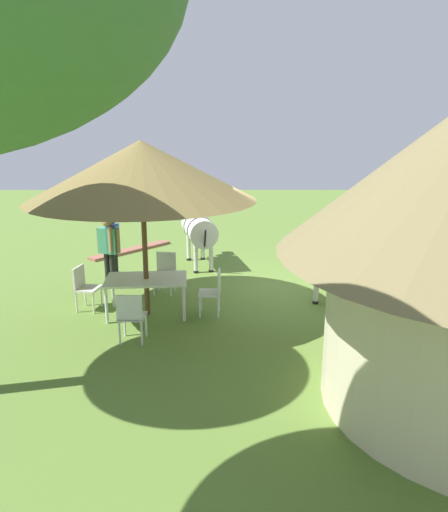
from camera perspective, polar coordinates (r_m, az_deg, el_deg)
name	(u,v)px	position (r m, az deg, el deg)	size (l,w,h in m)	color
ground_plane	(261,295)	(10.72, 4.39, -4.63)	(36.00, 36.00, 0.00)	olive
shade_umbrella	(141,171)	(9.13, -9.73, 9.92)	(4.27, 4.27, 3.37)	brown
patio_dining_table	(146,282)	(9.56, -9.16, -3.03)	(1.64, 1.09, 0.74)	silver
patio_chair_near_lawn	(84,285)	(10.12, -16.19, -3.30)	(0.50, 0.51, 0.90)	silver
patio_chair_near_hut	(131,314)	(8.40, -10.93, -6.78)	(0.46, 0.44, 0.90)	silver
patio_chair_east_end	(214,290)	(9.45, -1.21, -3.98)	(0.43, 0.45, 0.90)	silver
patio_chair_west_end	(165,270)	(10.80, -6.96, -1.62)	(0.50, 0.49, 0.90)	silver
guest_beside_umbrella	(109,246)	(11.21, -13.48, 1.17)	(0.57, 0.34, 1.65)	black
guest_behind_table	(113,243)	(11.30, -12.93, 1.47)	(0.23, 0.61, 1.70)	black
standing_watcher	(374,226)	(13.35, 17.25, 3.43)	(0.51, 0.48, 1.77)	black
zebra_nearest_camera	(329,254)	(10.67, 12.33, 0.27)	(1.05, 2.08, 1.48)	silver
zebra_by_umbrella	(199,229)	(12.70, -3.01, 3.23)	(1.04, 2.25, 1.53)	silver
brick_patio_kerb	(131,250)	(14.61, -10.88, 0.70)	(2.80, 0.36, 0.08)	#985D4A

